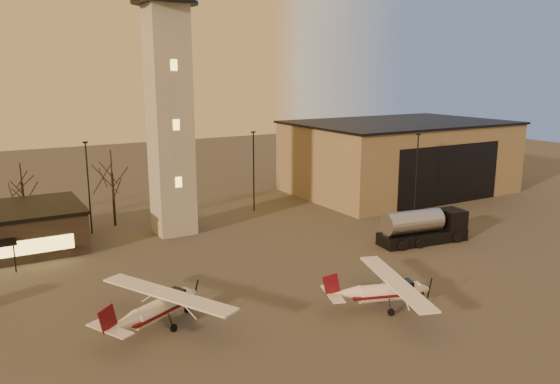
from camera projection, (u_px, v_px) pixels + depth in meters
name	position (u px, v px, depth m)	size (l,w,h in m)	color
ground	(333.00, 348.00, 34.93)	(220.00, 220.00, 0.00)	#403D3B
control_tower	(168.00, 82.00, 56.74)	(6.80, 6.80, 32.60)	#9C9B94
hangar	(399.00, 157.00, 80.18)	(30.60, 20.60, 10.30)	#867358
light_poles	(174.00, 182.00, 60.18)	(58.50, 12.25, 10.14)	black
tree_row	(25.00, 178.00, 59.99)	(37.20, 9.20, 8.80)	black
cessna_front	(390.00, 295.00, 40.68)	(9.01, 11.06, 3.09)	white
cessna_rear	(164.00, 310.00, 38.00)	(9.31, 11.07, 3.21)	silver
fuel_truck	(423.00, 229.00, 56.30)	(9.88, 4.16, 3.56)	black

